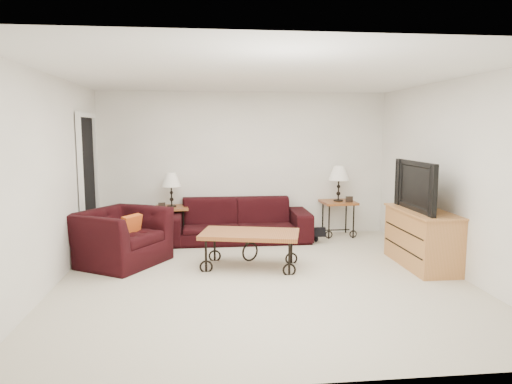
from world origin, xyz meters
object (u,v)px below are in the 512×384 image
at_px(sofa, 238,220).
at_px(lamp_left, 171,190).
at_px(tv_stand, 422,238).
at_px(coffee_table, 250,250).
at_px(armchair, 121,237).
at_px(side_table_right, 338,218).
at_px(television, 423,186).
at_px(backpack, 316,228).
at_px(side_table_left, 172,223).
at_px(lamp_right, 339,184).

bearing_deg(sofa, lamp_left, 170.66).
height_order(lamp_left, tv_stand, lamp_left).
bearing_deg(coffee_table, armchair, 167.69).
relative_size(side_table_right, armchair, 0.54).
bearing_deg(coffee_table, side_table_right, 45.19).
xyz_separation_m(armchair, television, (4.08, -0.57, 0.73)).
relative_size(sofa, armchair, 2.09).
distance_m(sofa, coffee_table, 1.55).
height_order(side_table_right, armchair, armchair).
distance_m(lamp_left, backpack, 2.50).
distance_m(side_table_left, lamp_right, 2.94).
xyz_separation_m(lamp_left, tv_stand, (3.49, -1.91, -0.47)).
height_order(coffee_table, backpack, coffee_table).
height_order(side_table_left, backpack, side_table_left).
bearing_deg(side_table_right, tv_stand, -72.05).
xyz_separation_m(side_table_left, tv_stand, (3.49, -1.91, 0.10)).
relative_size(sofa, side_table_left, 4.21).
bearing_deg(lamp_left, lamp_right, -0.00).
bearing_deg(television, tv_stand, 90.00).
bearing_deg(backpack, lamp_left, 171.74).
relative_size(sofa, lamp_left, 4.21).
bearing_deg(coffee_table, tv_stand, -4.46).
height_order(lamp_left, armchair, lamp_left).
bearing_deg(armchair, tv_stand, -65.72).
xyz_separation_m(sofa, tv_stand, (2.39, -1.73, 0.04)).
bearing_deg(armchair, side_table_left, 7.51).
bearing_deg(television, sofa, -126.09).
xyz_separation_m(side_table_left, coffee_table, (1.15, -1.73, -0.04)).
distance_m(side_table_left, backpack, 2.42).
bearing_deg(television, armchair, -97.92).
bearing_deg(tv_stand, armchair, 172.12).
height_order(side_table_right, lamp_right, lamp_right).
distance_m(sofa, backpack, 1.32).
height_order(sofa, side_table_left, sofa).
bearing_deg(lamp_right, television, -72.59).
xyz_separation_m(coffee_table, backpack, (1.23, 1.32, -0.01)).
distance_m(armchair, tv_stand, 4.14).
height_order(sofa, tv_stand, tv_stand).
distance_m(lamp_right, armchair, 3.78).
xyz_separation_m(sofa, coffee_table, (0.06, -1.55, -0.11)).
xyz_separation_m(side_table_right, armchair, (-3.49, -1.34, 0.07)).
height_order(side_table_right, tv_stand, tv_stand).
bearing_deg(side_table_left, tv_stand, -28.71).
xyz_separation_m(side_table_left, backpack, (2.39, -0.41, -0.05)).
bearing_deg(sofa, armchair, -145.79).
distance_m(side_table_left, coffee_table, 2.08).
distance_m(tv_stand, backpack, 1.87).
bearing_deg(armchair, television, -65.76).
relative_size(side_table_left, lamp_right, 0.93).
height_order(side_table_left, side_table_right, side_table_right).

